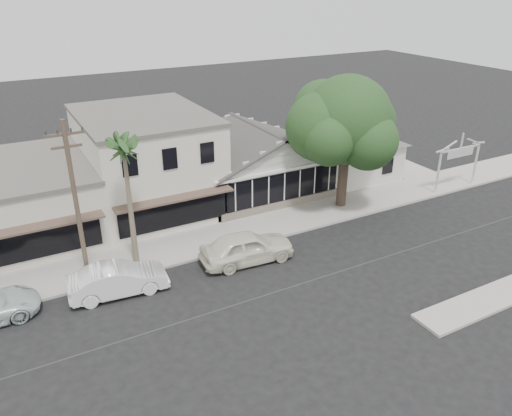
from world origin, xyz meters
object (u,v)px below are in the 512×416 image
arch_sign (460,150)px  utility_pole (76,204)px  shade_tree (344,122)px  car_0 (247,247)px  car_1 (118,280)px

arch_sign → utility_pole: 27.45m
arch_sign → shade_tree: shade_tree is taller
utility_pole → shade_tree: 17.94m
car_0 → shade_tree: (9.27, 3.77, 5.18)m
utility_pole → arch_sign: bearing=0.2°
arch_sign → car_1: 26.32m
utility_pole → car_1: (1.23, -1.42, -3.97)m
utility_pole → car_1: bearing=-49.1°
arch_sign → car_1: size_ratio=0.83×
car_0 → shade_tree: shade_tree is taller
arch_sign → utility_pole: size_ratio=0.46×
shade_tree → utility_pole: bearing=-173.5°
car_0 → shade_tree: size_ratio=0.58×
arch_sign → utility_pole: utility_pole is taller
arch_sign → utility_pole: bearing=-179.8°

